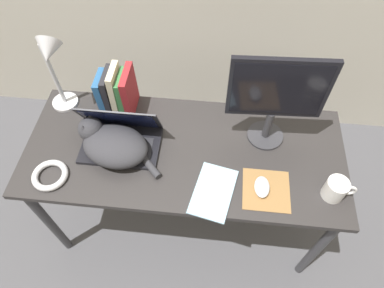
# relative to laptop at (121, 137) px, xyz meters

# --- Properties ---
(ground_plane) EXTENTS (12.00, 12.00, 0.00)m
(ground_plane) POSITION_rel_laptop_xyz_m (0.30, -0.33, -0.80)
(ground_plane) COLOR #4C4C51
(desk) EXTENTS (1.49, 0.63, 0.75)m
(desk) POSITION_rel_laptop_xyz_m (0.30, -0.01, -0.12)
(desk) COLOR #2D2B2B
(desk) RESTS_ON ground_plane
(laptop) EXTENTS (0.36, 0.24, 0.23)m
(laptop) POSITION_rel_laptop_xyz_m (0.00, 0.00, 0.00)
(laptop) COLOR black
(laptop) RESTS_ON desk
(cat) EXTENTS (0.40, 0.28, 0.16)m
(cat) POSITION_rel_laptop_xyz_m (-0.02, -0.06, 0.02)
(cat) COLOR #333338
(cat) RESTS_ON desk
(external_monitor) EXTENTS (0.41, 0.17, 0.48)m
(external_monitor) POSITION_rel_laptop_xyz_m (0.67, 0.11, 0.23)
(external_monitor) COLOR #333338
(external_monitor) RESTS_ON desk
(mousepad) EXTENTS (0.20, 0.20, 0.00)m
(mousepad) POSITION_rel_laptop_xyz_m (0.67, -0.18, -0.04)
(mousepad) COLOR olive
(mousepad) RESTS_ON desk
(computer_mouse) EXTENTS (0.07, 0.10, 0.03)m
(computer_mouse) POSITION_rel_laptop_xyz_m (0.65, -0.18, -0.03)
(computer_mouse) COLOR silver
(computer_mouse) RESTS_ON mousepad
(book_row) EXTENTS (0.17, 0.17, 0.25)m
(book_row) POSITION_rel_laptop_xyz_m (-0.06, 0.22, 0.07)
(book_row) COLOR #285B93
(book_row) RESTS_ON desk
(desk_lamp) EXTENTS (0.17, 0.17, 0.44)m
(desk_lamp) POSITION_rel_laptop_xyz_m (-0.31, 0.19, 0.25)
(desk_lamp) COLOR silver
(desk_lamp) RESTS_ON desk
(cable_coil) EXTENTS (0.16, 0.16, 0.03)m
(cable_coil) POSITION_rel_laptop_xyz_m (-0.27, -0.21, -0.03)
(cable_coil) COLOR silver
(cable_coil) RESTS_ON desk
(notepad) EXTENTS (0.21, 0.29, 0.01)m
(notepad) POSITION_rel_laptop_xyz_m (0.45, -0.21, -0.04)
(notepad) COLOR #99C6E0
(notepad) RESTS_ON desk
(mug) EXTENTS (0.13, 0.09, 0.10)m
(mug) POSITION_rel_laptop_xyz_m (0.95, -0.17, 0.00)
(mug) COLOR white
(mug) RESTS_ON desk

